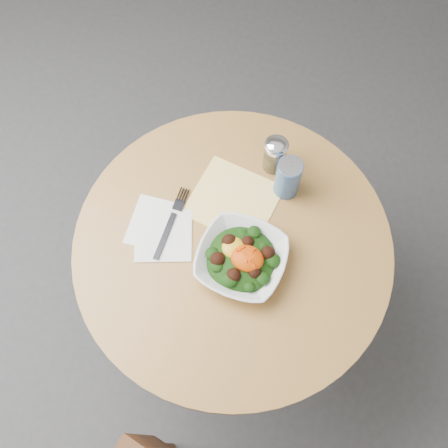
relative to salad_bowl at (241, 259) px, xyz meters
The scene contains 8 objects.
ground 0.79m from the salad_bowl, 126.62° to the left, with size 6.00×6.00×0.00m, color #323235.
table 0.24m from the salad_bowl, 126.62° to the left, with size 0.90×0.90×0.75m.
cloth_napkin 0.20m from the salad_bowl, 111.31° to the left, with size 0.24×0.22×0.00m, color #FFBA0D.
paper_napkins 0.25m from the salad_bowl, behind, with size 0.20×0.21×0.00m.
salad_bowl is the anchor object (origin of this frame).
fork 0.23m from the salad_bowl, 162.68° to the left, with size 0.04×0.23×0.00m.
spice_shaker 0.33m from the salad_bowl, 87.48° to the left, with size 0.07×0.07×0.13m.
beverage_can 0.27m from the salad_bowl, 75.36° to the left, with size 0.07×0.07×0.14m.
Camera 1 is at (0.11, -0.50, 2.05)m, focal length 40.00 mm.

